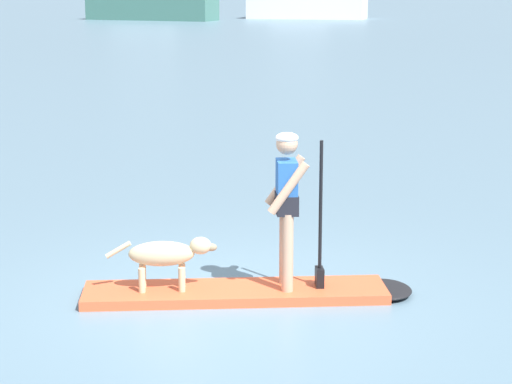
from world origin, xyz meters
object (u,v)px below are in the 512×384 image
at_px(dog, 167,255).
at_px(moored_boat_outer, 305,0).
at_px(paddleboard, 257,292).
at_px(person_paddler, 288,199).

relative_size(dog, moored_boat_outer, 0.12).
distance_m(paddleboard, dog, 1.02).
bearing_deg(person_paddler, moored_boat_outer, 99.46).
relative_size(paddleboard, dog, 3.12).
relative_size(paddleboard, moored_boat_outer, 0.37).
relative_size(person_paddler, dog, 1.46).
height_order(paddleboard, person_paddler, person_paddler).
bearing_deg(person_paddler, dog, -163.88).
xyz_separation_m(paddleboard, moored_boat_outer, (-11.06, 68.33, 1.39)).
bearing_deg(dog, paddleboard, 16.12).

